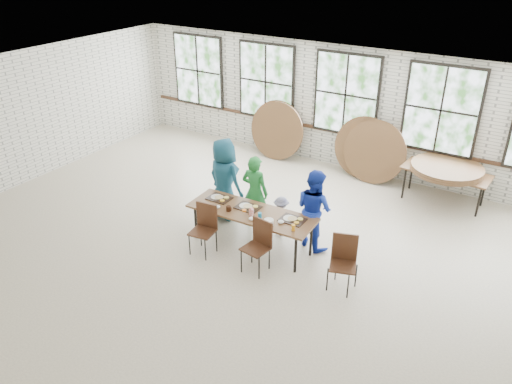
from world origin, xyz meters
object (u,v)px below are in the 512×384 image
dining_table (252,214)px  storage_table (446,173)px  chair_near_right (259,241)px  chair_near_left (205,224)px

dining_table → storage_table: 4.51m
chair_near_right → storage_table: (2.11, 4.21, 0.13)m
chair_near_right → storage_table: 4.71m
dining_table → chair_near_left: chair_near_left is taller
chair_near_left → storage_table: (3.24, 4.26, 0.13)m
chair_near_left → chair_near_right: (1.13, 0.04, 0.00)m
chair_near_left → storage_table: bearing=45.3°
dining_table → chair_near_right: bearing=-49.7°
chair_near_right → storage_table: size_ratio=0.51×
dining_table → storage_table: bearing=52.5°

